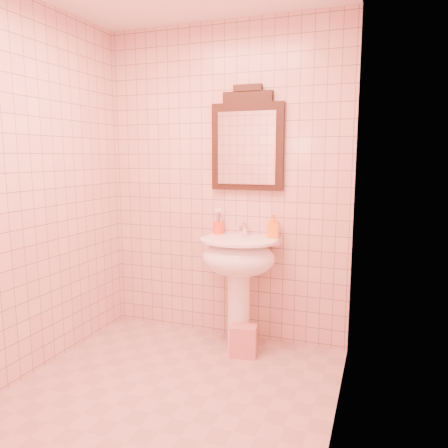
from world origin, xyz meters
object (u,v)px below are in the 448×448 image
at_px(soap_dispenser, 274,226).
at_px(towel, 243,341).
at_px(mirror, 247,142).
at_px(toothbrush_cup, 218,228).
at_px(pedestal_sink, 239,265).

bearing_deg(soap_dispenser, towel, -126.59).
relative_size(mirror, towel, 3.37).
xyz_separation_m(mirror, toothbrush_cup, (-0.22, -0.05, -0.67)).
bearing_deg(pedestal_sink, towel, -56.08).
xyz_separation_m(toothbrush_cup, towel, (0.30, -0.27, -0.80)).
xyz_separation_m(mirror, towel, (0.08, -0.32, -1.47)).
height_order(toothbrush_cup, towel, toothbrush_cup).
bearing_deg(soap_dispenser, toothbrush_cup, 172.68).
distance_m(pedestal_sink, soap_dispenser, 0.40).
distance_m(pedestal_sink, towel, 0.56).
bearing_deg(pedestal_sink, mirror, 90.00).
height_order(mirror, towel, mirror).
bearing_deg(toothbrush_cup, towel, -41.81).
relative_size(mirror, soap_dispenser, 4.39).
bearing_deg(pedestal_sink, soap_dispenser, 31.08).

